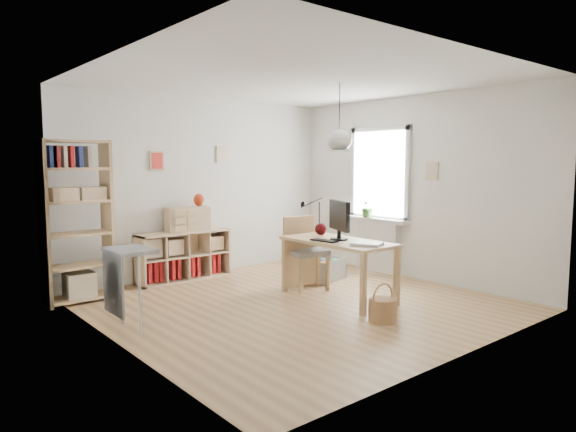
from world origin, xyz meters
TOP-DOWN VIEW (x-y plane):
  - ground at (0.00, 0.00)m, footprint 4.50×4.50m
  - room_shell at (0.55, -0.15)m, footprint 4.50×4.50m
  - window_unit at (2.23, 0.60)m, footprint 0.07×1.16m
  - radiator at (2.19, 0.60)m, footprint 0.10×0.80m
  - windowsill at (2.14, 0.60)m, footprint 0.22×1.20m
  - desk at (0.55, -0.15)m, footprint 0.70×1.50m
  - cube_shelf at (-0.47, 2.08)m, footprint 1.40×0.38m
  - tall_bookshelf at (-2.04, 1.80)m, footprint 0.80×0.38m
  - side_table at (-2.04, 0.35)m, footprint 0.40×0.55m
  - chair at (0.58, 0.53)m, footprint 0.56×0.56m
  - wicker_basket at (0.24, -1.14)m, footprint 0.31×0.31m
  - storage_chest at (1.13, 0.78)m, footprint 0.77×0.83m
  - monitor at (0.57, -0.14)m, footprint 0.28×0.54m
  - keyboard at (0.34, -0.11)m, footprint 0.17×0.37m
  - task_lamp at (0.61, 0.43)m, footprint 0.44×0.16m
  - yarn_ball at (0.70, 0.33)m, footprint 0.16×0.16m
  - paper_tray at (0.52, -0.66)m, footprint 0.38×0.42m
  - drawer_chest at (-0.38, 2.04)m, footprint 0.66×0.37m
  - red_vase at (-0.19, 2.04)m, footprint 0.16×0.16m
  - potted_plant at (2.12, 0.75)m, footprint 0.32×0.29m

SIDE VIEW (x-z plane):
  - ground at x=0.00m, z-range 0.00..0.00m
  - wicker_basket at x=0.24m, z-range -0.08..0.35m
  - storage_chest at x=1.13m, z-range -0.11..0.53m
  - cube_shelf at x=-0.47m, z-range -0.06..0.66m
  - radiator at x=2.19m, z-range 0.00..0.80m
  - chair at x=0.58m, z-range 0.07..1.05m
  - desk at x=0.55m, z-range 0.28..1.03m
  - side_table at x=-2.04m, z-range 0.24..1.09m
  - keyboard at x=0.34m, z-range 0.75..0.77m
  - paper_tray at x=0.52m, z-range 0.75..0.78m
  - yarn_ball at x=0.70m, z-range 0.75..0.91m
  - windowsill at x=2.14m, z-range 0.80..0.86m
  - drawer_chest at x=-0.38m, z-range 0.72..1.08m
  - potted_plant at x=2.12m, z-range 0.86..1.19m
  - monitor at x=0.57m, z-range 0.78..1.28m
  - task_lamp at x=0.61m, z-range 0.83..1.30m
  - tall_bookshelf at x=-2.04m, z-range 0.09..2.09m
  - red_vase at x=-0.19m, z-range 1.08..1.26m
  - window_unit at x=2.23m, z-range 0.82..2.28m
  - room_shell at x=0.55m, z-range -0.25..4.25m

